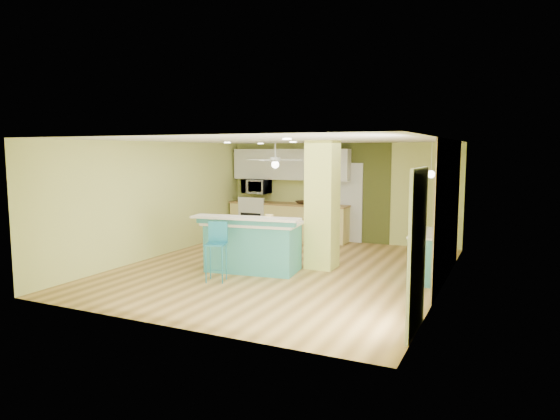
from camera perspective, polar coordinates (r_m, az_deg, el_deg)
The scene contains 23 objects.
floor at distance 9.78m, azimuth 0.16°, elevation -6.86°, with size 6.00×7.00×0.01m, color olive.
ceiling at distance 9.51m, azimuth 0.16°, elevation 8.00°, with size 6.00×7.00×0.01m, color white.
wall_back at distance 12.81m, azimuth 6.85°, elevation 2.02°, with size 6.00×0.01×2.50m, color #CFD773.
wall_front at distance 6.59m, azimuth -12.93°, elevation -2.58°, with size 6.00×0.01×2.50m, color #CFD773.
wall_left at distance 11.17m, azimuth -13.93°, elevation 1.18°, with size 0.01×7.00×2.50m, color #CFD773.
wall_right at distance 8.73m, azimuth 18.31°, elevation -0.49°, with size 0.01×7.00×2.50m, color #CFD773.
wood_panel at distance 9.32m, azimuth 18.67°, elevation -0.06°, with size 0.02×3.40×2.50m, color #8D7050.
olive_accent at distance 12.73m, azimuth 7.68°, elevation 1.98°, with size 2.20×0.02×2.50m, color #495020.
interior_door at distance 12.73m, azimuth 7.62°, elevation 0.85°, with size 0.82×0.05×2.00m, color silver.
french_door at distance 6.52m, azimuth 15.42°, elevation -4.55°, with size 0.04×1.08×2.10m, color silver.
column at distance 9.77m, azimuth 4.86°, elevation 0.57°, with size 0.55×0.55×2.50m, color #CED462.
kitchen_run at distance 13.09m, azimuth 0.97°, elevation -1.26°, with size 3.25×0.63×0.94m.
stove at distance 13.49m, azimuth -2.73°, elevation -1.07°, with size 0.76×0.66×1.08m.
upper_cabinets at distance 13.07m, azimuth 1.20°, elevation 5.24°, with size 3.20×0.34×0.80m, color silver.
microwave at distance 13.41m, azimuth -2.73°, elevation 2.70°, with size 0.70×0.48×0.39m, color white.
ceiling_fan at distance 11.79m, azimuth -0.55°, elevation 5.69°, with size 1.41×1.41×0.61m.
pendant_lamp at distance 9.47m, azimuth 16.88°, elevation 3.96°, with size 0.14×0.14×0.69m.
wall_decor at distance 9.49m, azimuth 18.74°, elevation 1.88°, with size 0.03×0.90×0.70m, color brown.
peninsula at distance 9.61m, azimuth -3.12°, elevation -4.00°, with size 2.09×1.33×1.10m.
bar_stool at distance 8.92m, azimuth -7.23°, elevation -3.61°, with size 0.44×0.44×1.05m.
side_counter at distance 9.39m, azimuth 16.65°, elevation -5.01°, with size 0.56×1.33×0.86m.
fruit_bowl at distance 12.86m, azimuth 2.60°, elevation 0.88°, with size 0.34×0.34×0.08m, color #342415.
canister at distance 9.29m, azimuth -1.25°, elevation -1.05°, with size 0.16×0.16×0.17m, color yellow.
Camera 1 is at (4.04, -8.60, 2.30)m, focal length 32.00 mm.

